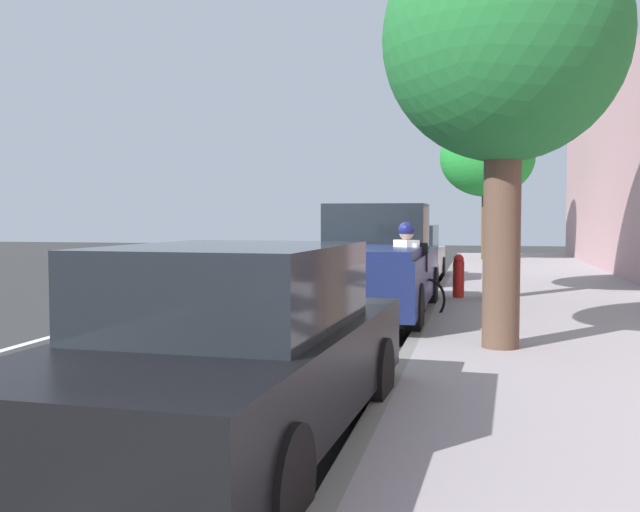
{
  "coord_description": "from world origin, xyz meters",
  "views": [
    {
      "loc": [
        2.8,
        -11.47,
        1.73
      ],
      "look_at": [
        0.29,
        -0.04,
        1.09
      ],
      "focal_mm": 40.64,
      "sensor_mm": 36.0,
      "label": 1
    }
  ],
  "objects_px": {
    "parked_sedan_black_second": "(232,351)",
    "parked_pickup_dark_blue_mid": "(370,266)",
    "parked_sedan_white_far": "(405,256)",
    "street_tree_far_end": "(495,68)",
    "fire_hydrant": "(458,276)",
    "street_tree_mid_block": "(504,42)",
    "street_tree_corner": "(487,158)",
    "cyclist_with_backpack": "(408,264)",
    "bicycle_at_curb": "(396,300)"
  },
  "relations": [
    {
      "from": "street_tree_far_end",
      "to": "parked_sedan_white_far",
      "type": "bearing_deg",
      "value": 118.3
    },
    {
      "from": "parked_pickup_dark_blue_mid",
      "to": "parked_sedan_white_far",
      "type": "height_order",
      "value": "parked_pickup_dark_blue_mid"
    },
    {
      "from": "parked_sedan_black_second",
      "to": "street_tree_far_end",
      "type": "bearing_deg",
      "value": 77.83
    },
    {
      "from": "parked_pickup_dark_blue_mid",
      "to": "cyclist_with_backpack",
      "type": "relative_size",
      "value": 3.21
    },
    {
      "from": "bicycle_at_curb",
      "to": "cyclist_with_backpack",
      "type": "xyz_separation_m",
      "value": [
        0.22,
        -0.43,
        0.61
      ]
    },
    {
      "from": "street_tree_far_end",
      "to": "bicycle_at_curb",
      "type": "bearing_deg",
      "value": -118.8
    },
    {
      "from": "parked_sedan_black_second",
      "to": "parked_pickup_dark_blue_mid",
      "type": "bearing_deg",
      "value": 90.14
    },
    {
      "from": "street_tree_far_end",
      "to": "fire_hydrant",
      "type": "xyz_separation_m",
      "value": [
        -0.64,
        -0.02,
        -3.96
      ]
    },
    {
      "from": "street_tree_far_end",
      "to": "street_tree_corner",
      "type": "distance_m",
      "value": 12.94
    },
    {
      "from": "parked_pickup_dark_blue_mid",
      "to": "parked_sedan_white_far",
      "type": "bearing_deg",
      "value": 90.47
    },
    {
      "from": "parked_sedan_white_far",
      "to": "bicycle_at_curb",
      "type": "distance_m",
      "value": 6.69
    },
    {
      "from": "parked_sedan_black_second",
      "to": "street_tree_corner",
      "type": "bearing_deg",
      "value": 84.84
    },
    {
      "from": "street_tree_far_end",
      "to": "street_tree_mid_block",
      "type": "bearing_deg",
      "value": -90.0
    },
    {
      "from": "parked_pickup_dark_blue_mid",
      "to": "street_tree_mid_block",
      "type": "height_order",
      "value": "street_tree_mid_block"
    },
    {
      "from": "parked_sedan_white_far",
      "to": "cyclist_with_backpack",
      "type": "distance_m",
      "value": 7.13
    },
    {
      "from": "street_tree_corner",
      "to": "parked_pickup_dark_blue_mid",
      "type": "bearing_deg",
      "value": -97.56
    },
    {
      "from": "parked_sedan_black_second",
      "to": "parked_sedan_white_far",
      "type": "relative_size",
      "value": 1.01
    },
    {
      "from": "parked_sedan_black_second",
      "to": "bicycle_at_curb",
      "type": "relative_size",
      "value": 2.91
    },
    {
      "from": "parked_sedan_white_far",
      "to": "street_tree_corner",
      "type": "distance_m",
      "value": 9.8
    },
    {
      "from": "parked_sedan_black_second",
      "to": "parked_sedan_white_far",
      "type": "height_order",
      "value": "same"
    },
    {
      "from": "bicycle_at_curb",
      "to": "street_tree_corner",
      "type": "distance_m",
      "value": 16.17
    },
    {
      "from": "street_tree_corner",
      "to": "cyclist_with_backpack",
      "type": "bearing_deg",
      "value": -94.66
    },
    {
      "from": "cyclist_with_backpack",
      "to": "street_tree_mid_block",
      "type": "distance_m",
      "value": 3.76
    },
    {
      "from": "parked_sedan_white_far",
      "to": "street_tree_far_end",
      "type": "bearing_deg",
      "value": -61.7
    },
    {
      "from": "cyclist_with_backpack",
      "to": "street_tree_corner",
      "type": "height_order",
      "value": "street_tree_corner"
    },
    {
      "from": "parked_sedan_black_second",
      "to": "parked_pickup_dark_blue_mid",
      "type": "distance_m",
      "value": 6.95
    },
    {
      "from": "street_tree_corner",
      "to": "fire_hydrant",
      "type": "distance_m",
      "value": 13.36
    },
    {
      "from": "street_tree_corner",
      "to": "bicycle_at_curb",
      "type": "bearing_deg",
      "value": -95.59
    },
    {
      "from": "cyclist_with_backpack",
      "to": "street_tree_far_end",
      "type": "relative_size",
      "value": 0.28
    },
    {
      "from": "bicycle_at_curb",
      "to": "parked_pickup_dark_blue_mid",
      "type": "bearing_deg",
      "value": 138.43
    },
    {
      "from": "street_tree_corner",
      "to": "fire_hydrant",
      "type": "xyz_separation_m",
      "value": [
        -0.64,
        -12.94,
        -3.28
      ]
    },
    {
      "from": "street_tree_mid_block",
      "to": "street_tree_corner",
      "type": "xyz_separation_m",
      "value": [
        0.0,
        18.33,
        0.1
      ]
    },
    {
      "from": "fire_hydrant",
      "to": "cyclist_with_backpack",
      "type": "bearing_deg",
      "value": -101.87
    },
    {
      "from": "fire_hydrant",
      "to": "street_tree_far_end",
      "type": "bearing_deg",
      "value": 1.62
    },
    {
      "from": "fire_hydrant",
      "to": "parked_sedan_black_second",
      "type": "bearing_deg",
      "value": -98.37
    },
    {
      "from": "cyclist_with_backpack",
      "to": "bicycle_at_curb",
      "type": "bearing_deg",
      "value": 117.0
    },
    {
      "from": "parked_sedan_white_far",
      "to": "fire_hydrant",
      "type": "bearing_deg",
      "value": -69.68
    },
    {
      "from": "cyclist_with_backpack",
      "to": "parked_sedan_white_far",
      "type": "bearing_deg",
      "value": 96.13
    },
    {
      "from": "parked_sedan_white_far",
      "to": "street_tree_corner",
      "type": "relative_size",
      "value": 0.86
    },
    {
      "from": "parked_sedan_black_second",
      "to": "parked_pickup_dark_blue_mid",
      "type": "xyz_separation_m",
      "value": [
        -0.02,
        6.95,
        0.15
      ]
    },
    {
      "from": "parked_sedan_white_far",
      "to": "cyclist_with_backpack",
      "type": "xyz_separation_m",
      "value": [
        0.76,
        -7.09,
        0.25
      ]
    },
    {
      "from": "parked_sedan_black_second",
      "to": "bicycle_at_curb",
      "type": "distance_m",
      "value": 6.54
    },
    {
      "from": "street_tree_mid_block",
      "to": "street_tree_far_end",
      "type": "xyz_separation_m",
      "value": [
        0.0,
        5.42,
        0.78
      ]
    },
    {
      "from": "parked_sedan_white_far",
      "to": "fire_hydrant",
      "type": "relative_size",
      "value": 5.26
    },
    {
      "from": "parked_sedan_white_far",
      "to": "street_tree_mid_block",
      "type": "relative_size",
      "value": 0.87
    },
    {
      "from": "parked_sedan_black_second",
      "to": "street_tree_mid_block",
      "type": "xyz_separation_m",
      "value": [
        2.01,
        3.9,
        3.01
      ]
    },
    {
      "from": "street_tree_corner",
      "to": "parked_sedan_white_far",
      "type": "bearing_deg",
      "value": -102.92
    },
    {
      "from": "street_tree_corner",
      "to": "street_tree_mid_block",
      "type": "bearing_deg",
      "value": -90.0
    },
    {
      "from": "parked_pickup_dark_blue_mid",
      "to": "street_tree_far_end",
      "type": "xyz_separation_m",
      "value": [
        2.03,
        2.36,
        3.64
      ]
    },
    {
      "from": "cyclist_with_backpack",
      "to": "parked_pickup_dark_blue_mid",
      "type": "bearing_deg",
      "value": 129.31
    }
  ]
}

